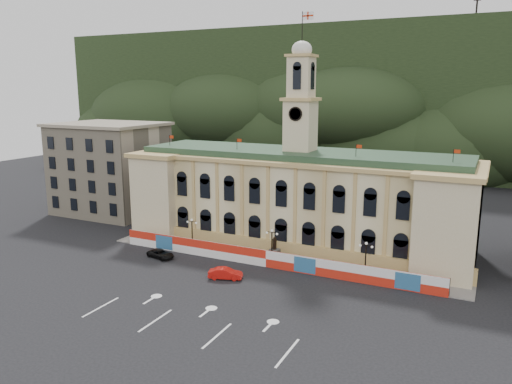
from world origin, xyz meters
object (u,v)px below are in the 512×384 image
at_px(statue, 274,253).
at_px(lamp_center, 272,243).
at_px(black_suv, 161,254).
at_px(red_sedan, 225,274).

xyz_separation_m(statue, lamp_center, (0.00, -1.00, 1.89)).
xyz_separation_m(lamp_center, black_suv, (-16.19, -5.52, -2.43)).
relative_size(statue, red_sedan, 0.76).
xyz_separation_m(lamp_center, red_sedan, (-3.04, -8.67, -2.31)).
height_order(statue, black_suv, statue).
bearing_deg(black_suv, lamp_center, -58.81).
height_order(lamp_center, black_suv, lamp_center).
distance_m(statue, lamp_center, 2.14).
bearing_deg(black_suv, red_sedan, -91.09).
xyz_separation_m(red_sedan, black_suv, (-13.15, 3.15, -0.12)).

